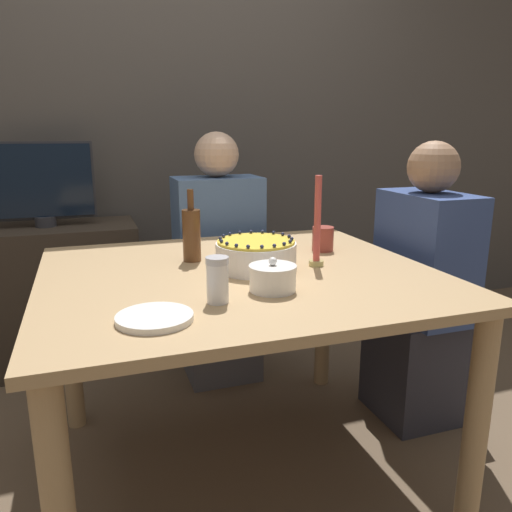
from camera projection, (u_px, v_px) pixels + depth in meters
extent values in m
plane|color=brown|center=(241.00, 469.00, 1.80)|extent=(12.00, 12.00, 0.00)
cube|color=#4C4742|center=(165.00, 109.00, 2.76)|extent=(8.00, 0.05, 2.60)
cube|color=tan|center=(239.00, 275.00, 1.62)|extent=(1.24, 1.10, 0.03)
cylinder|color=tan|center=(476.00, 428.00, 1.43)|extent=(0.07, 0.07, 0.71)
cylinder|color=tan|center=(70.00, 345.00, 1.99)|extent=(0.07, 0.07, 0.71)
cylinder|color=tan|center=(323.00, 313.00, 2.34)|extent=(0.07, 0.07, 0.71)
cylinder|color=white|center=(256.00, 256.00, 1.63)|extent=(0.26, 0.26, 0.09)
cylinder|color=yellow|center=(256.00, 242.00, 1.62)|extent=(0.25, 0.25, 0.01)
sphere|color=#23284C|center=(289.00, 236.00, 1.65)|extent=(0.01, 0.01, 0.01)
sphere|color=#23284C|center=(283.00, 234.00, 1.68)|extent=(0.01, 0.01, 0.01)
sphere|color=#23284C|center=(273.00, 233.00, 1.71)|extent=(0.01, 0.01, 0.01)
sphere|color=#23284C|center=(262.00, 232.00, 1.72)|extent=(0.01, 0.01, 0.01)
sphere|color=#23284C|center=(251.00, 232.00, 1.72)|extent=(0.01, 0.01, 0.01)
sphere|color=#23284C|center=(240.00, 232.00, 1.71)|extent=(0.01, 0.01, 0.01)
sphere|color=#23284C|center=(230.00, 234.00, 1.69)|extent=(0.01, 0.01, 0.01)
sphere|color=#23284C|center=(224.00, 236.00, 1.65)|extent=(0.01, 0.01, 0.01)
sphere|color=#23284C|center=(220.00, 238.00, 1.62)|extent=(0.01, 0.01, 0.01)
sphere|color=#23284C|center=(221.00, 241.00, 1.58)|extent=(0.01, 0.01, 0.01)
sphere|color=#23284C|center=(227.00, 244.00, 1.54)|extent=(0.01, 0.01, 0.01)
sphere|color=#23284C|center=(236.00, 245.00, 1.52)|extent=(0.01, 0.01, 0.01)
sphere|color=#23284C|center=(249.00, 247.00, 1.50)|extent=(0.01, 0.01, 0.01)
sphere|color=#23284C|center=(262.00, 247.00, 1.50)|extent=(0.01, 0.01, 0.01)
sphere|color=#23284C|center=(274.00, 246.00, 1.52)|extent=(0.01, 0.01, 0.01)
sphere|color=#23284C|center=(284.00, 244.00, 1.54)|extent=(0.01, 0.01, 0.01)
sphere|color=#23284C|center=(290.00, 241.00, 1.57)|extent=(0.01, 0.01, 0.01)
sphere|color=#23284C|center=(292.00, 239.00, 1.61)|extent=(0.01, 0.01, 0.01)
cylinder|color=white|center=(273.00, 280.00, 1.41)|extent=(0.13, 0.13, 0.06)
cylinder|color=white|center=(273.00, 267.00, 1.40)|extent=(0.14, 0.14, 0.01)
sphere|color=white|center=(273.00, 261.00, 1.40)|extent=(0.02, 0.02, 0.02)
cylinder|color=white|center=(218.00, 283.00, 1.31)|extent=(0.06, 0.06, 0.11)
cylinder|color=silver|center=(217.00, 260.00, 1.29)|extent=(0.06, 0.06, 0.02)
cylinder|color=white|center=(155.00, 319.00, 1.19)|extent=(0.19, 0.19, 0.01)
cylinder|color=white|center=(155.00, 316.00, 1.19)|extent=(0.19, 0.19, 0.01)
cylinder|color=tan|center=(316.00, 263.00, 1.68)|extent=(0.05, 0.05, 0.02)
cylinder|color=#CC4C47|center=(317.00, 219.00, 1.64)|extent=(0.02, 0.02, 0.28)
cylinder|color=brown|center=(192.00, 236.00, 1.72)|extent=(0.06, 0.06, 0.18)
cylinder|color=brown|center=(190.00, 200.00, 1.69)|extent=(0.02, 0.02, 0.07)
cylinder|color=#993D33|center=(323.00, 239.00, 1.88)|extent=(0.08, 0.08, 0.09)
cube|color=#595960|center=(220.00, 330.00, 2.47)|extent=(0.34, 0.34, 0.45)
cube|color=#4C6B99|center=(218.00, 233.00, 2.35)|extent=(0.40, 0.24, 0.53)
sphere|color=#D8AD8C|center=(217.00, 154.00, 2.26)|extent=(0.20, 0.20, 0.20)
cube|color=#2D2D38|center=(416.00, 364.00, 2.11)|extent=(0.34, 0.34, 0.45)
cube|color=#33477F|center=(426.00, 255.00, 2.00)|extent=(0.24, 0.40, 0.50)
sphere|color=#9E7556|center=(433.00, 167.00, 1.91)|extent=(0.20, 0.20, 0.20)
cube|color=#382D23|center=(54.00, 296.00, 2.56)|extent=(0.85, 0.42, 0.72)
cylinder|color=#2D2D33|center=(46.00, 222.00, 2.46)|extent=(0.10, 0.10, 0.05)
cube|color=#2D2D33|center=(42.00, 181.00, 2.42)|extent=(0.49, 0.02, 0.37)
cube|color=black|center=(41.00, 181.00, 2.41)|extent=(0.47, 0.03, 0.35)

